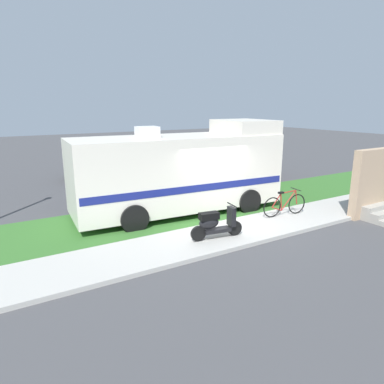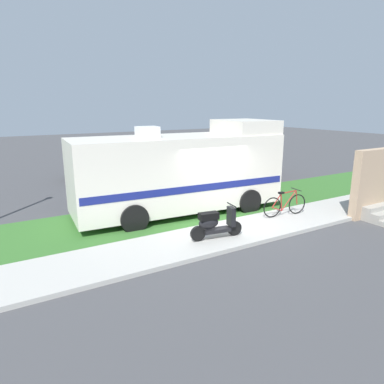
{
  "view_description": "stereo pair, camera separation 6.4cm",
  "coord_description": "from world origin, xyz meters",
  "px_view_note": "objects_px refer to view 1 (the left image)",
  "views": [
    {
      "loc": [
        -6.46,
        -9.02,
        3.86
      ],
      "look_at": [
        -0.88,
        0.3,
        1.1
      ],
      "focal_mm": 32.19,
      "sensor_mm": 36.0,
      "label": 1
    },
    {
      "loc": [
        -6.4,
        -9.05,
        3.86
      ],
      "look_at": [
        -0.88,
        0.3,
        1.1
      ],
      "focal_mm": 32.19,
      "sensor_mm": 36.0,
      "label": 2
    }
  ],
  "objects_px": {
    "bicycle": "(285,205)",
    "pickup_truck_far": "(132,158)",
    "motorhome_rv": "(181,171)",
    "pickup_truck_near": "(231,160)",
    "bottle_green": "(349,203)",
    "scooter": "(215,223)"
  },
  "relations": [
    {
      "from": "bicycle",
      "to": "pickup_truck_far",
      "type": "distance_m",
      "value": 10.27
    },
    {
      "from": "motorhome_rv",
      "to": "pickup_truck_far",
      "type": "xyz_separation_m",
      "value": [
        1.08,
        7.7,
        -0.64
      ]
    },
    {
      "from": "bicycle",
      "to": "pickup_truck_near",
      "type": "relative_size",
      "value": 0.33
    },
    {
      "from": "bicycle",
      "to": "bottle_green",
      "type": "xyz_separation_m",
      "value": [
        3.04,
        -0.4,
        -0.28
      ]
    },
    {
      "from": "motorhome_rv",
      "to": "scooter",
      "type": "height_order",
      "value": "motorhome_rv"
    },
    {
      "from": "pickup_truck_far",
      "to": "bottle_green",
      "type": "relative_size",
      "value": 21.94
    },
    {
      "from": "bicycle",
      "to": "bottle_green",
      "type": "bearing_deg",
      "value": -7.58
    },
    {
      "from": "scooter",
      "to": "bottle_green",
      "type": "relative_size",
      "value": 6.06
    },
    {
      "from": "bicycle",
      "to": "pickup_truck_near",
      "type": "bearing_deg",
      "value": 67.44
    },
    {
      "from": "scooter",
      "to": "bottle_green",
      "type": "xyz_separation_m",
      "value": [
        6.31,
        0.11,
        -0.35
      ]
    },
    {
      "from": "bicycle",
      "to": "motorhome_rv",
      "type": "bearing_deg",
      "value": 138.39
    },
    {
      "from": "scooter",
      "to": "pickup_truck_far",
      "type": "distance_m",
      "value": 10.77
    },
    {
      "from": "scooter",
      "to": "pickup_truck_far",
      "type": "xyz_separation_m",
      "value": [
        1.62,
        10.64,
        0.35
      ]
    },
    {
      "from": "motorhome_rv",
      "to": "scooter",
      "type": "relative_size",
      "value": 4.72
    },
    {
      "from": "bicycle",
      "to": "bottle_green",
      "type": "distance_m",
      "value": 3.07
    },
    {
      "from": "bicycle",
      "to": "scooter",
      "type": "bearing_deg",
      "value": -171.05
    },
    {
      "from": "scooter",
      "to": "pickup_truck_far",
      "type": "height_order",
      "value": "pickup_truck_far"
    },
    {
      "from": "bicycle",
      "to": "bottle_green",
      "type": "relative_size",
      "value": 6.61
    },
    {
      "from": "pickup_truck_near",
      "to": "pickup_truck_far",
      "type": "xyz_separation_m",
      "value": [
        -4.46,
        3.38,
        -0.01
      ]
    },
    {
      "from": "motorhome_rv",
      "to": "scooter",
      "type": "bearing_deg",
      "value": -100.43
    },
    {
      "from": "motorhome_rv",
      "to": "bottle_green",
      "type": "xyz_separation_m",
      "value": [
        5.77,
        -2.83,
        -1.34
      ]
    },
    {
      "from": "bicycle",
      "to": "pickup_truck_far",
      "type": "xyz_separation_m",
      "value": [
        -1.66,
        10.13,
        0.41
      ]
    }
  ]
}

